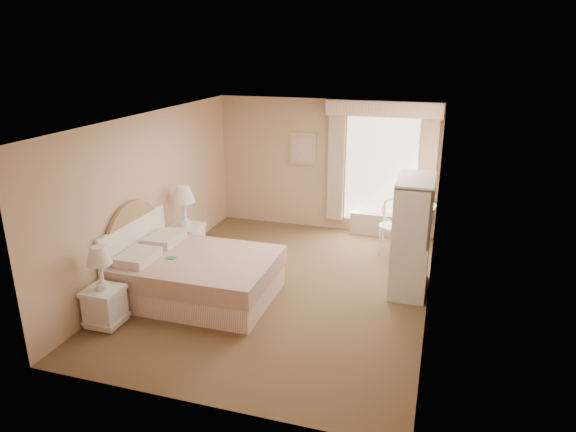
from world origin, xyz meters
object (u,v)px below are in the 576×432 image
(cafe_chair, at_px, (393,221))
(bed, at_px, (193,274))
(armoire, at_px, (412,245))
(nightstand_far, at_px, (186,233))
(round_table, at_px, (415,217))
(nightstand_near, at_px, (104,297))

(cafe_chair, bearing_deg, bed, -132.25)
(bed, height_order, armoire, armoire)
(bed, height_order, nightstand_far, bed)
(nightstand_far, height_order, round_table, nightstand_far)
(cafe_chair, bearing_deg, round_table, 58.86)
(bed, relative_size, cafe_chair, 2.22)
(bed, height_order, round_table, bed)
(bed, bearing_deg, round_table, 46.57)
(nightstand_far, distance_m, cafe_chair, 3.53)
(bed, xyz_separation_m, round_table, (2.87, 3.03, 0.15))
(bed, relative_size, round_table, 2.84)
(nightstand_near, xyz_separation_m, nightstand_far, (-0.00, 2.21, 0.07))
(nightstand_near, bearing_deg, armoire, 31.11)
(nightstand_far, height_order, cafe_chair, nightstand_far)
(cafe_chair, bearing_deg, nightstand_far, -154.21)
(nightstand_far, height_order, armoire, armoire)
(round_table, bearing_deg, armoire, -88.13)
(round_table, bearing_deg, cafe_chair, -123.93)
(bed, distance_m, cafe_chair, 3.58)
(nightstand_near, bearing_deg, cafe_chair, 47.86)
(nightstand_near, xyz_separation_m, cafe_chair, (3.25, 3.59, 0.15))
(nightstand_near, relative_size, round_table, 1.44)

